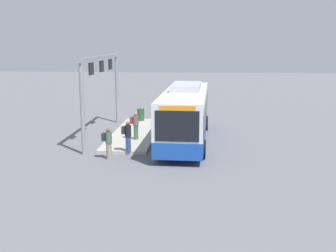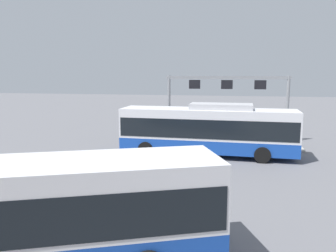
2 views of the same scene
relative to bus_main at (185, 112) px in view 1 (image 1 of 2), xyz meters
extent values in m
plane|color=slate|center=(0.01, 0.00, -1.81)|extent=(120.00, 120.00, 0.00)
cube|color=#B2ADA3|center=(-1.55, -3.35, -1.73)|extent=(10.00, 2.80, 0.16)
cube|color=#1947AD|center=(0.01, 0.00, -1.04)|extent=(11.42, 2.82, 0.85)
cube|color=silver|center=(0.01, 0.00, 0.34)|extent=(11.42, 2.82, 1.90)
cube|color=black|center=(0.01, 0.00, 0.14)|extent=(11.19, 2.85, 1.20)
cube|color=black|center=(5.70, -0.16, 0.24)|extent=(0.10, 2.13, 1.50)
cube|color=#B7B7BC|center=(-0.84, 0.02, 1.47)|extent=(4.02, 1.86, 0.36)
cube|color=orange|center=(5.63, -0.16, 1.09)|extent=(0.17, 1.75, 0.28)
cylinder|color=black|center=(3.91, 1.09, -1.31)|extent=(1.01, 0.33, 1.00)
cylinder|color=black|center=(3.85, -1.31, -1.31)|extent=(1.01, 0.33, 1.00)
cylinder|color=black|center=(-3.43, 1.30, -1.31)|extent=(1.01, 0.33, 1.00)
cylinder|color=black|center=(-3.50, -1.10, -1.31)|extent=(1.01, 0.33, 1.00)
cylinder|color=gray|center=(4.44, -3.78, -1.39)|extent=(0.29, 0.29, 0.85)
cylinder|color=#476B4C|center=(4.44, -3.78, -0.66)|extent=(0.35, 0.35, 0.60)
sphere|color=brown|center=(4.44, -3.78, -0.25)|extent=(0.22, 0.22, 0.22)
cube|color=#26262D|center=(4.43, -4.04, -0.63)|extent=(0.28, 0.19, 0.40)
cylinder|color=#334C8C|center=(3.42, -2.94, -1.23)|extent=(0.30, 0.30, 0.85)
cylinder|color=black|center=(3.42, -2.94, -0.50)|extent=(0.36, 0.36, 0.60)
sphere|color=brown|center=(3.42, -2.94, -0.09)|extent=(0.22, 0.22, 0.22)
cube|color=#26262D|center=(3.44, -3.20, -0.47)|extent=(0.29, 0.20, 0.40)
cylinder|color=#476B4C|center=(0.52, -2.97, -1.23)|extent=(0.30, 0.30, 0.85)
cylinder|color=slate|center=(0.52, -2.97, -0.50)|extent=(0.36, 0.36, 0.60)
sphere|color=#9E755B|center=(0.52, -2.97, -0.09)|extent=(0.22, 0.22, 0.22)
cube|color=maroon|center=(0.50, -3.23, -0.47)|extent=(0.29, 0.20, 0.40)
cylinder|color=gray|center=(-5.71, -5.35, 0.79)|extent=(0.24, 0.24, 5.20)
cylinder|color=gray|center=(3.59, -5.35, 0.79)|extent=(0.24, 0.24, 5.20)
cube|color=gray|center=(-1.06, -5.35, 3.24)|extent=(9.69, 0.20, 0.24)
cube|color=black|center=(-3.62, -5.35, 2.69)|extent=(0.90, 0.08, 0.70)
cube|color=black|center=(-1.06, -5.35, 2.69)|extent=(0.90, 0.08, 0.70)
cube|color=black|center=(1.50, -5.35, 2.69)|extent=(0.90, 0.08, 0.70)
cylinder|color=#2D5133|center=(-5.78, -3.58, -1.20)|extent=(0.52, 0.52, 0.90)
camera|label=1|loc=(25.35, 0.98, 4.18)|focal=44.99mm
camera|label=2|loc=(-1.65, 22.34, 3.63)|focal=36.83mm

